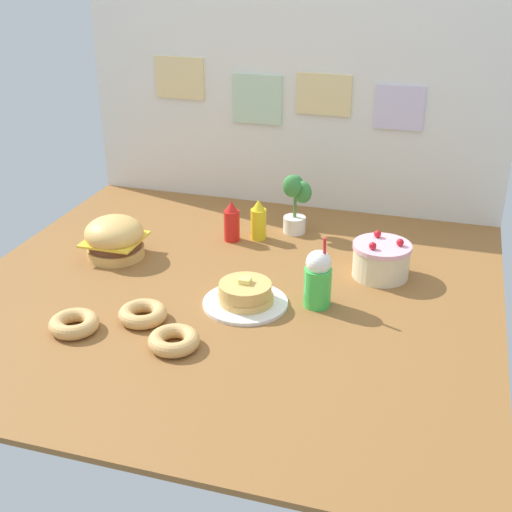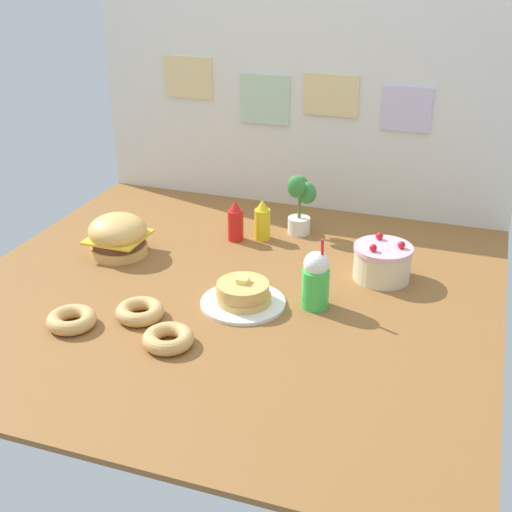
{
  "view_description": "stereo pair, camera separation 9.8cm",
  "coord_description": "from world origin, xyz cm",
  "px_view_note": "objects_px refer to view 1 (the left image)",
  "views": [
    {
      "loc": [
        74.0,
        -210.7,
        121.26
      ],
      "look_at": [
        7.24,
        11.47,
        10.18
      ],
      "focal_mm": 47.98,
      "sensor_mm": 36.0,
      "label": 1
    },
    {
      "loc": [
        83.37,
        -207.67,
        121.26
      ],
      "look_at": [
        7.24,
        11.47,
        10.18
      ],
      "focal_mm": 47.98,
      "sensor_mm": 36.0,
      "label": 2
    }
  ],
  "objects_px": {
    "pancake_stack": "(245,296)",
    "mustard_bottle": "(258,221)",
    "burger": "(115,238)",
    "layer_cake": "(381,260)",
    "donut_pink_glaze": "(74,323)",
    "donut_vanilla": "(174,340)",
    "potted_plant": "(296,201)",
    "ketchup_bottle": "(232,222)",
    "donut_chocolate": "(143,314)",
    "cream_soda_cup": "(318,279)"
  },
  "relations": [
    {
      "from": "pancake_stack",
      "to": "mustard_bottle",
      "type": "relative_size",
      "value": 1.7
    },
    {
      "from": "burger",
      "to": "mustard_bottle",
      "type": "relative_size",
      "value": 1.33
    },
    {
      "from": "burger",
      "to": "layer_cake",
      "type": "distance_m",
      "value": 1.07
    },
    {
      "from": "layer_cake",
      "to": "donut_pink_glaze",
      "type": "xyz_separation_m",
      "value": [
        -0.93,
        -0.69,
        -0.04
      ]
    },
    {
      "from": "donut_vanilla",
      "to": "potted_plant",
      "type": "relative_size",
      "value": 0.61
    },
    {
      "from": "donut_pink_glaze",
      "to": "layer_cake",
      "type": "bearing_deg",
      "value": 36.89
    },
    {
      "from": "ketchup_bottle",
      "to": "donut_pink_glaze",
      "type": "xyz_separation_m",
      "value": [
        -0.27,
        -0.85,
        -0.06
      ]
    },
    {
      "from": "pancake_stack",
      "to": "mustard_bottle",
      "type": "bearing_deg",
      "value": 101.97
    },
    {
      "from": "donut_pink_glaze",
      "to": "donut_chocolate",
      "type": "height_order",
      "value": "same"
    },
    {
      "from": "cream_soda_cup",
      "to": "donut_pink_glaze",
      "type": "bearing_deg",
      "value": -151.54
    },
    {
      "from": "ketchup_bottle",
      "to": "mustard_bottle",
      "type": "relative_size",
      "value": 1.0
    },
    {
      "from": "burger",
      "to": "donut_vanilla",
      "type": "bearing_deg",
      "value": -48.59
    },
    {
      "from": "donut_pink_glaze",
      "to": "donut_vanilla",
      "type": "height_order",
      "value": "same"
    },
    {
      "from": "cream_soda_cup",
      "to": "layer_cake",
      "type": "bearing_deg",
      "value": 57.68
    },
    {
      "from": "ketchup_bottle",
      "to": "donut_vanilla",
      "type": "distance_m",
      "value": 0.86
    },
    {
      "from": "layer_cake",
      "to": "pancake_stack",
      "type": "bearing_deg",
      "value": -139.6
    },
    {
      "from": "burger",
      "to": "cream_soda_cup",
      "type": "bearing_deg",
      "value": -10.31
    },
    {
      "from": "cream_soda_cup",
      "to": "donut_vanilla",
      "type": "bearing_deg",
      "value": -133.55
    },
    {
      "from": "ketchup_bottle",
      "to": "layer_cake",
      "type": "bearing_deg",
      "value": -13.36
    },
    {
      "from": "donut_chocolate",
      "to": "pancake_stack",
      "type": "bearing_deg",
      "value": 33.81
    },
    {
      "from": "donut_chocolate",
      "to": "potted_plant",
      "type": "bearing_deg",
      "value": 70.29
    },
    {
      "from": "layer_cake",
      "to": "cream_soda_cup",
      "type": "distance_m",
      "value": 0.35
    },
    {
      "from": "mustard_bottle",
      "to": "potted_plant",
      "type": "distance_m",
      "value": 0.19
    },
    {
      "from": "potted_plant",
      "to": "burger",
      "type": "bearing_deg",
      "value": -144.9
    },
    {
      "from": "layer_cake",
      "to": "donut_chocolate",
      "type": "height_order",
      "value": "layer_cake"
    },
    {
      "from": "burger",
      "to": "ketchup_bottle",
      "type": "distance_m",
      "value": 0.5
    },
    {
      "from": "donut_chocolate",
      "to": "potted_plant",
      "type": "xyz_separation_m",
      "value": [
        0.32,
        0.89,
        0.12
      ]
    },
    {
      "from": "ketchup_bottle",
      "to": "burger",
      "type": "bearing_deg",
      "value": -144.29
    },
    {
      "from": "mustard_bottle",
      "to": "donut_chocolate",
      "type": "distance_m",
      "value": 0.8
    },
    {
      "from": "cream_soda_cup",
      "to": "potted_plant",
      "type": "xyz_separation_m",
      "value": [
        -0.23,
        0.61,
        0.04
      ]
    },
    {
      "from": "donut_pink_glaze",
      "to": "donut_chocolate",
      "type": "relative_size",
      "value": 1.0
    },
    {
      "from": "pancake_stack",
      "to": "ketchup_bottle",
      "type": "bearing_deg",
      "value": 113.38
    },
    {
      "from": "cream_soda_cup",
      "to": "donut_pink_glaze",
      "type": "distance_m",
      "value": 0.85
    },
    {
      "from": "layer_cake",
      "to": "donut_pink_glaze",
      "type": "height_order",
      "value": "layer_cake"
    },
    {
      "from": "layer_cake",
      "to": "burger",
      "type": "bearing_deg",
      "value": -172.76
    },
    {
      "from": "donut_chocolate",
      "to": "donut_vanilla",
      "type": "xyz_separation_m",
      "value": [
        0.17,
        -0.12,
        0.0
      ]
    },
    {
      "from": "burger",
      "to": "donut_chocolate",
      "type": "distance_m",
      "value": 0.55
    },
    {
      "from": "layer_cake",
      "to": "cream_soda_cup",
      "type": "bearing_deg",
      "value": -122.32
    },
    {
      "from": "cream_soda_cup",
      "to": "donut_vanilla",
      "type": "height_order",
      "value": "cream_soda_cup"
    },
    {
      "from": "ketchup_bottle",
      "to": "donut_chocolate",
      "type": "distance_m",
      "value": 0.73
    },
    {
      "from": "burger",
      "to": "pancake_stack",
      "type": "distance_m",
      "value": 0.67
    },
    {
      "from": "ketchup_bottle",
      "to": "potted_plant",
      "type": "height_order",
      "value": "potted_plant"
    },
    {
      "from": "donut_pink_glaze",
      "to": "burger",
      "type": "bearing_deg",
      "value": 103.48
    },
    {
      "from": "ketchup_bottle",
      "to": "cream_soda_cup",
      "type": "relative_size",
      "value": 0.67
    },
    {
      "from": "donut_vanilla",
      "to": "cream_soda_cup",
      "type": "bearing_deg",
      "value": 46.45
    },
    {
      "from": "burger",
      "to": "donut_vanilla",
      "type": "distance_m",
      "value": 0.75
    },
    {
      "from": "donut_pink_glaze",
      "to": "potted_plant",
      "type": "bearing_deg",
      "value": 63.29
    },
    {
      "from": "pancake_stack",
      "to": "potted_plant",
      "type": "relative_size",
      "value": 1.11
    },
    {
      "from": "burger",
      "to": "donut_vanilla",
      "type": "height_order",
      "value": "burger"
    },
    {
      "from": "ketchup_bottle",
      "to": "cream_soda_cup",
      "type": "bearing_deg",
      "value": -43.72
    }
  ]
}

